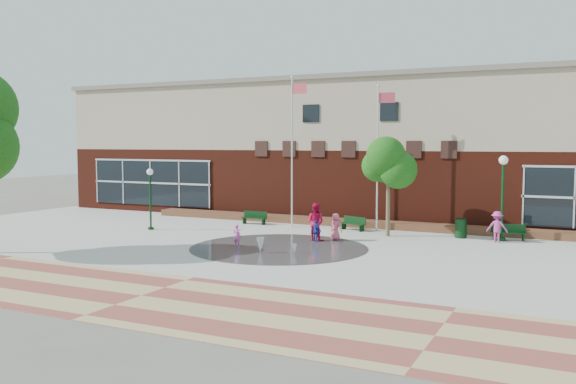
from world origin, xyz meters
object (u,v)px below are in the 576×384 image
at_px(child_splash, 237,236).
at_px(bench_left, 254,220).
at_px(flagpole_left, 293,143).
at_px(flagpole_right, 378,149).
at_px(trash_can, 461,228).

bearing_deg(child_splash, bench_left, -62.05).
relative_size(flagpole_left, flagpole_right, 1.08).
height_order(flagpole_right, trash_can, flagpole_right).
xyz_separation_m(trash_can, child_splash, (-9.18, -7.41, 0.02)).
bearing_deg(bench_left, flagpole_right, 4.98).
height_order(flagpole_left, child_splash, flagpole_left).
bearing_deg(flagpole_right, bench_left, 174.16).
bearing_deg(child_splash, flagpole_right, -113.65).
xyz_separation_m(bench_left, trash_can, (12.35, -0.03, 0.27)).
distance_m(bench_left, child_splash, 8.09).
bearing_deg(bench_left, child_splash, -67.31).
distance_m(flagpole_left, flagpole_right, 5.02).
xyz_separation_m(flagpole_left, trash_can, (9.69, 0.08, -4.41)).
relative_size(flagpole_left, bench_left, 5.58).
height_order(bench_left, child_splash, child_splash).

